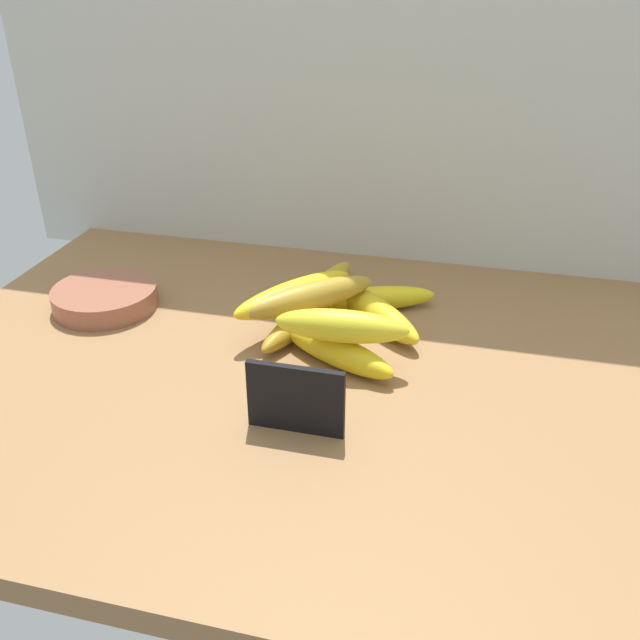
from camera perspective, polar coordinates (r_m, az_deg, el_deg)
name	(u,v)px	position (r cm, az deg, el deg)	size (l,w,h in cm)	color
counter_top	(322,382)	(88.42, 0.15, -5.21)	(110.00, 76.00, 3.00)	olive
back_wall	(383,61)	(112.59, 5.26, 20.60)	(130.00, 2.00, 70.00)	beige
chalkboard_sign	(297,402)	(75.86, -1.94, -6.79)	(11.00, 1.80, 8.40)	black
fruit_bowl	(105,297)	(107.26, -17.40, 1.80)	(15.36, 15.36, 3.16)	#965740
banana_0	(299,322)	(95.61, -1.72, -0.13)	(18.33, 3.39, 3.39)	#AF8420
banana_1	(374,311)	(97.57, 4.52, 0.71)	(19.80, 4.25, 4.25)	gold
banana_2	(337,351)	(88.27, 1.43, -2.59)	(17.54, 3.96, 3.96)	yellow
banana_3	(322,290)	(103.98, 0.17, 2.51)	(20.94, 3.68, 3.68)	gold
banana_4	(375,298)	(101.91, 4.62, 1.79)	(18.01, 3.58, 3.58)	yellow
banana_5	(342,326)	(85.61, 1.80, -0.50)	(16.93, 4.23, 4.23)	yellow
banana_6	(309,297)	(94.13, -0.89, 1.93)	(20.36, 4.00, 4.00)	#AF8829
banana_7	(294,294)	(94.87, -2.15, 2.14)	(19.89, 3.99, 3.99)	yellow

